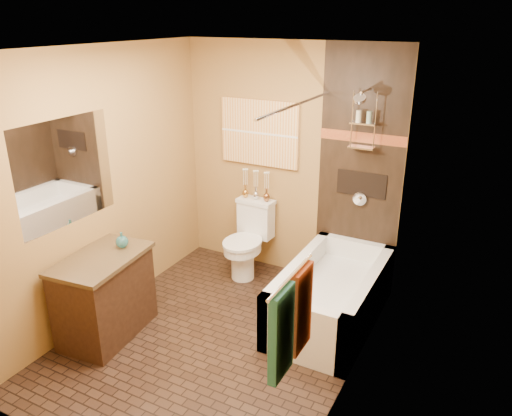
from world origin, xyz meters
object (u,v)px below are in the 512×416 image
Objects in this scene: sunset_painting at (260,133)px; toilet at (248,239)px; bathtub at (331,300)px; vanity at (105,296)px.

sunset_painting reaches higher than toilet.
sunset_painting is 0.60× the size of bathtub.
vanity is (-1.72, -1.14, 0.17)m from bathtub.
bathtub is 1.83× the size of toilet.
sunset_painting reaches higher than bathtub.
toilet is (-1.14, 0.46, 0.19)m from bathtub.
toilet is at bearing 63.89° from vanity.
vanity is (-0.59, -1.86, -1.16)m from sunset_painting.
vanity reaches higher than bathtub.
bathtub is at bearing -18.60° from toilet.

